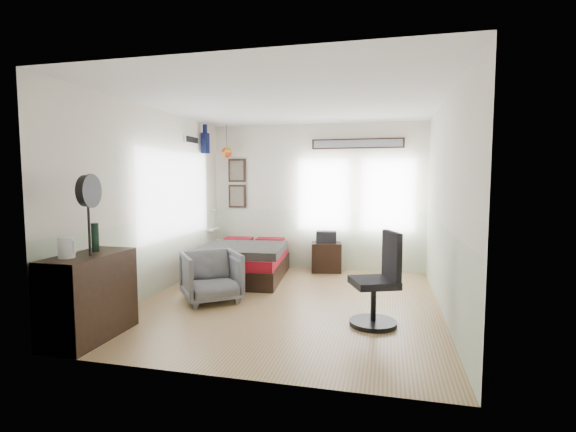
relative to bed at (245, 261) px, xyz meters
name	(u,v)px	position (x,y,z in m)	size (l,w,h in m)	color
ground_plane	(288,302)	(1.04, -1.19, -0.29)	(4.00, 4.50, 0.01)	olive
room_shell	(286,184)	(0.96, -1.01, 1.33)	(4.02, 4.52, 2.71)	beige
wall_decor	(255,156)	(-0.06, 0.76, 1.81)	(3.55, 1.32, 1.44)	black
bed	(245,261)	(0.00, 0.00, 0.00)	(1.46, 1.95, 0.59)	black
dresser	(90,296)	(-0.70, -2.94, 0.17)	(0.48, 1.00, 0.90)	black
armchair	(211,276)	(0.00, -1.39, 0.06)	(0.74, 0.76, 0.69)	slate
nightstand	(326,257)	(1.27, 0.83, -0.02)	(0.53, 0.42, 0.53)	black
task_chair	(379,287)	(2.26, -1.83, 0.16)	(0.63, 0.63, 1.09)	black
kettle	(66,248)	(-0.76, -3.17, 0.72)	(0.18, 0.16, 0.21)	silver
bottle	(95,237)	(-0.74, -2.77, 0.77)	(0.08, 0.08, 0.31)	black
stand_fan	(89,192)	(-0.59, -3.02, 1.26)	(0.13, 0.34, 0.84)	black
black_bag	(326,237)	(1.27, 0.83, 0.35)	(0.36, 0.23, 0.21)	black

